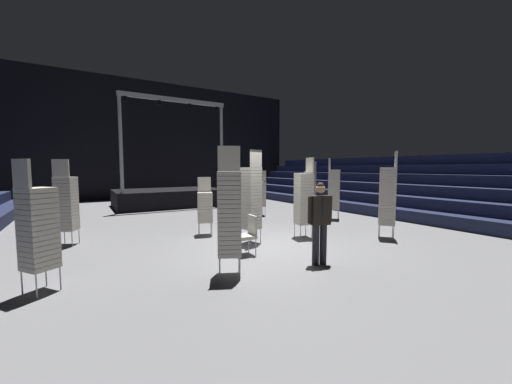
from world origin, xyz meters
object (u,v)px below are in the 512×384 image
Objects in this scene: stage_riser at (169,196)px; chair_stack_front_right at (66,203)px; chair_stack_mid_right at (310,186)px; chair_stack_rear_centre at (251,197)px; chair_stack_rear_left at (388,195)px; man_with_tie at (320,218)px; chair_stack_mid_centre at (304,198)px; chair_stack_mid_left at (205,206)px; chair_stack_rear_right at (334,189)px; chair_stack_aisle_left at (38,227)px; loose_chair_near_man at (248,233)px; chair_stack_aisle_right at (229,212)px; chair_stack_front_left at (260,193)px.

stage_riser is 2.41× the size of chair_stack_front_right.
chair_stack_rear_centre is at bearing -165.74° from chair_stack_mid_right.
man_with_tie is at bearing 154.33° from chair_stack_rear_left.
chair_stack_mid_right and chair_stack_mid_centre have the same top height.
chair_stack_rear_right is (5.51, -0.00, 0.34)m from chair_stack_mid_left.
chair_stack_rear_left reaches higher than chair_stack_mid_centre.
man_with_tie is at bearing -150.40° from chair_stack_mid_right.
chair_stack_aisle_left is (-0.30, -3.37, -0.04)m from chair_stack_front_right.
chair_stack_mid_left is 0.70× the size of chair_stack_rear_centre.
chair_stack_mid_right is (5.13, 6.15, 0.19)m from man_with_tie.
chair_stack_rear_centre is 1.32m from loose_chair_near_man.
man_with_tie is 3.49m from chair_stack_rear_left.
chair_stack_front_right reaches higher than chair_stack_mid_left.
chair_stack_front_right is 1.04× the size of chair_stack_aisle_left.
chair_stack_aisle_right reaches higher than chair_stack_mid_centre.
chair_stack_mid_right is (9.82, 1.46, 0.04)m from chair_stack_front_right.
chair_stack_rear_left is at bearing 50.34° from chair_stack_aisle_left.
loose_chair_near_man is at bearing 71.53° from chair_stack_aisle_right.
chair_stack_rear_left is 1.03× the size of chair_stack_rear_right.
loose_chair_near_man is (-0.61, -0.90, -0.75)m from chair_stack_rear_centre.
chair_stack_mid_right is at bearing -75.83° from chair_stack_front_left.
chair_stack_mid_left reaches higher than loose_chair_near_man.
chair_stack_mid_centre is at bearing -108.35° from man_with_tie.
stage_riser is 2.24× the size of chair_stack_rear_right.
chair_stack_front_right is 1.28× the size of chair_stack_mid_left.
chair_stack_aisle_left is at bearing -24.72° from chair_stack_rear_right.
chair_stack_mid_right is at bearing 19.83° from chair_stack_rear_centre.
chair_stack_aisle_left is at bearing 108.65° from chair_stack_mid_centre.
chair_stack_aisle_left reaches higher than chair_stack_mid_left.
chair_stack_rear_centre is (-1.70, 0.21, 0.08)m from chair_stack_mid_centre.
chair_stack_mid_right is 0.93× the size of chair_stack_rear_centre.
chair_stack_rear_left is (4.45, -3.16, 0.38)m from chair_stack_mid_left.
chair_stack_rear_centre reaches higher than chair_stack_front_left.
chair_stack_aisle_right reaches higher than chair_stack_mid_left.
chair_stack_front_left is 3.13m from chair_stack_rear_right.
chair_stack_rear_right is (4.45, 3.94, 0.23)m from man_with_tie.
chair_stack_rear_right reaches higher than chair_stack_mid_centre.
man_with_tie is 0.72× the size of chair_stack_rear_right.
chair_stack_mid_left is at bearing 99.28° from chair_stack_rear_centre.
stage_riser is 11.45m from chair_stack_aisle_left.
chair_stack_mid_left reaches higher than man_with_tie.
chair_stack_front_right is 4.94m from chair_stack_rear_centre.
chair_stack_front_left is at bearing 78.68° from chair_stack_aisle_right.
man_with_tie is 0.90× the size of chair_stack_front_left.
chair_stack_rear_left is (3.53, -10.91, 0.72)m from stage_riser.
chair_stack_rear_right is 9.79m from chair_stack_aisle_left.
chair_stack_rear_left is 8.39m from chair_stack_aisle_left.
chair_stack_mid_right reaches higher than chair_stack_front_right.
man_with_tie is at bearing -96.64° from chair_stack_rear_centre.
chair_stack_mid_right is at bearing 33.38° from chair_stack_rear_left.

